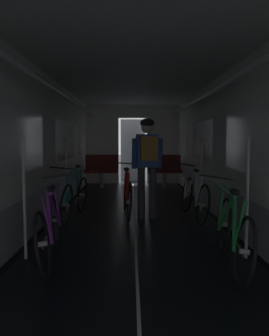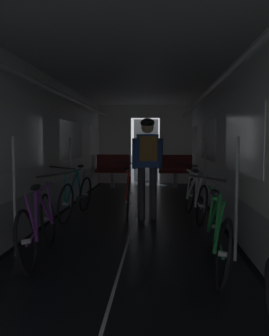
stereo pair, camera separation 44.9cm
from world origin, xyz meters
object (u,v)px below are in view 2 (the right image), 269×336
(bench_seat_far_left, at_px, (113,168))
(bicycle_purple, at_px, (39,225))
(bicycle_red_in_aisle, at_px, (128,195))
(bicycle_green, at_px, (217,234))
(bicycle_white, at_px, (195,197))
(bench_seat_far_right, at_px, (175,168))
(bicycle_teal, at_px, (76,196))
(person_cyclist_aisle, at_px, (147,157))

(bench_seat_far_left, xyz_separation_m, bicycle_purple, (-0.08, -5.99, -0.19))
(bench_seat_far_left, relative_size, bicycle_red_in_aisle, 0.58)
(bicycle_green, xyz_separation_m, bicycle_red_in_aisle, (-1.15, 2.51, 0.00))
(bicycle_white, relative_size, bicycle_red_in_aisle, 1.00)
(bench_seat_far_right, xyz_separation_m, bicycle_red_in_aisle, (-1.03, -3.75, -0.18))
(bench_seat_far_right, relative_size, bicycle_white, 0.58)
(bicycle_green, bearing_deg, bicycle_purple, 172.65)
(bench_seat_far_right, xyz_separation_m, bicycle_teal, (-1.93, -3.92, -0.18))
(bicycle_purple, distance_m, bicycle_red_in_aisle, 2.41)
(bicycle_white, xyz_separation_m, person_cyclist_aisle, (-0.82, -0.06, 0.69))
(bicycle_green, relative_size, bicycle_white, 1.00)
(bench_seat_far_left, height_order, bicycle_purple, bicycle_purple)
(bench_seat_far_left, bearing_deg, bicycle_red_in_aisle, -78.31)
(bicycle_green, bearing_deg, bicycle_teal, 131.42)
(bench_seat_far_left, bearing_deg, bicycle_white, -63.85)
(bicycle_white, relative_size, person_cyclist_aisle, 0.98)
(bench_seat_far_left, distance_m, bicycle_green, 6.54)
(bench_seat_far_left, distance_m, bicycle_purple, 6.00)
(bicycle_purple, distance_m, person_cyclist_aisle, 2.42)
(bicycle_teal, relative_size, bicycle_purple, 1.00)
(bench_seat_far_left, distance_m, person_cyclist_aisle, 4.19)
(person_cyclist_aisle, bearing_deg, bicycle_purple, -121.15)
(bench_seat_far_left, distance_m, bicycle_white, 4.40)
(bench_seat_far_left, height_order, bicycle_green, bicycle_green)
(bicycle_teal, bearing_deg, bicycle_white, -0.60)
(bicycle_purple, bearing_deg, bench_seat_far_right, 72.60)
(bicycle_teal, distance_m, bicycle_red_in_aisle, 0.92)
(person_cyclist_aisle, bearing_deg, bench_seat_far_left, 105.63)
(bicycle_purple, bearing_deg, bicycle_green, -7.35)
(bench_seat_far_left, distance_m, bicycle_teal, 3.93)
(bench_seat_far_right, distance_m, bicycle_red_in_aisle, 3.89)
(bench_seat_far_left, xyz_separation_m, bench_seat_far_right, (1.80, 0.00, 0.00))
(bicycle_teal, xyz_separation_m, bicycle_red_in_aisle, (0.91, 0.18, 0.00))
(bench_seat_far_left, xyz_separation_m, bicycle_teal, (-0.13, -3.92, -0.18))
(person_cyclist_aisle, bearing_deg, bicycle_teal, 176.15)
(bicycle_green, distance_m, bicycle_purple, 2.02)
(bicycle_teal, bearing_deg, bicycle_green, -48.58)
(bicycle_green, distance_m, person_cyclist_aisle, 2.48)
(bench_seat_far_right, distance_m, bicycle_purple, 6.29)
(bicycle_white, height_order, person_cyclist_aisle, person_cyclist_aisle)
(bicycle_purple, bearing_deg, bench_seat_far_left, 89.25)
(bicycle_teal, relative_size, bicycle_green, 1.00)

